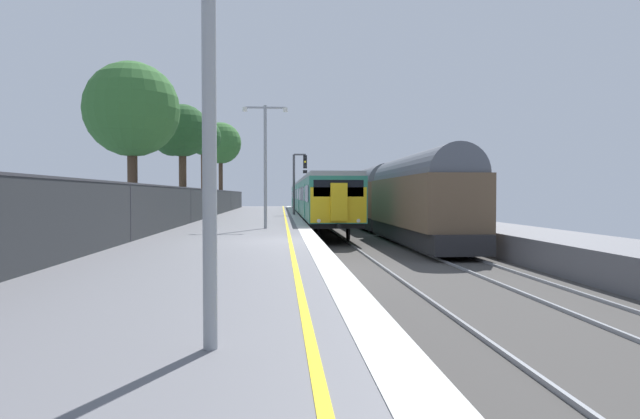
{
  "coord_description": "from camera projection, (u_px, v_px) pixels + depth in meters",
  "views": [
    {
      "loc": [
        -0.65,
        -17.77,
        1.5
      ],
      "look_at": [
        1.29,
        9.09,
        0.78
      ],
      "focal_mm": 30.63,
      "sensor_mm": 36.0,
      "label": 1
    }
  ],
  "objects": [
    {
      "name": "signal_gantry",
      "position": [
        298.0,
        176.0,
        41.41
      ],
      "size": [
        1.1,
        0.24,
        4.63
      ],
      "color": "#47474C",
      "rests_on": "ground"
    },
    {
      "name": "platform_lamp_near",
      "position": [
        209.0,
        6.0,
        5.22
      ],
      "size": [
        2.0,
        0.2,
        5.6
      ],
      "color": "#93999E",
      "rests_on": "ground"
    },
    {
      "name": "platform_lamp_mid",
      "position": [
        265.0,
        156.0,
        24.37
      ],
      "size": [
        2.0,
        0.2,
        5.5
      ],
      "color": "#93999E",
      "rests_on": "ground"
    },
    {
      "name": "freight_train_adjacent_track",
      "position": [
        358.0,
        196.0,
        47.87
      ],
      "size": [
        2.6,
        56.11,
        4.46
      ],
      "color": "#232326",
      "rests_on": "ground"
    },
    {
      "name": "background_tree_centre",
      "position": [
        220.0,
        144.0,
        53.61
      ],
      "size": [
        4.05,
        4.05,
        8.63
      ],
      "color": "#473323",
      "rests_on": "ground"
    },
    {
      "name": "background_tree_left",
      "position": [
        131.0,
        112.0,
        24.19
      ],
      "size": [
        4.19,
        4.19,
        7.39
      ],
      "color": "#473323",
      "rests_on": "ground"
    },
    {
      "name": "background_tree_right",
      "position": [
        203.0,
        139.0,
        45.26
      ],
      "size": [
        2.93,
        2.93,
        7.79
      ],
      "color": "#473323",
      "rests_on": "ground"
    },
    {
      "name": "ground",
      "position": [
        381.0,
        259.0,
        18.01
      ],
      "size": [
        17.4,
        110.0,
        1.21
      ],
      "color": "slate"
    },
    {
      "name": "commuter_train_at_platform",
      "position": [
        313.0,
        198.0,
        46.88
      ],
      "size": [
        2.83,
        42.51,
        3.81
      ],
      "color": "#2D846B",
      "rests_on": "ground"
    },
    {
      "name": "platform_back_fence",
      "position": [
        130.0,
        211.0,
        17.39
      ],
      "size": [
        0.07,
        99.0,
        1.9
      ],
      "color": "#282B2D",
      "rests_on": "ground"
    },
    {
      "name": "background_tree_back",
      "position": [
        180.0,
        133.0,
        31.43
      ],
      "size": [
        3.12,
        3.22,
        6.76
      ],
      "color": "#473323",
      "rests_on": "ground"
    }
  ]
}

